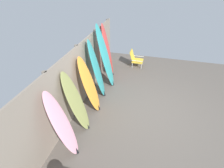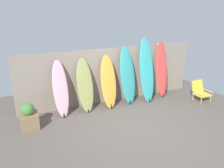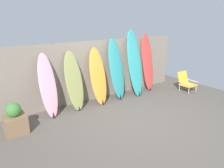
# 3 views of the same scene
# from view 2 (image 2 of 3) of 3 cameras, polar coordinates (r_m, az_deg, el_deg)

# --- Properties ---
(ground) EXTENTS (7.68, 7.68, 0.00)m
(ground) POSITION_cam_2_polar(r_m,az_deg,el_deg) (5.95, 8.13, -11.20)
(ground) COLOR #5B544C
(fence_back) EXTENTS (6.08, 0.11, 1.80)m
(fence_back) POSITION_cam_2_polar(r_m,az_deg,el_deg) (7.21, 0.06, 2.38)
(fence_back) COLOR gray
(fence_back) RESTS_ON ground
(surfboard_pink_0) EXTENTS (0.43, 0.54, 1.62)m
(surfboard_pink_0) POSITION_cam_2_polar(r_m,az_deg,el_deg) (6.40, -13.30, -1.40)
(surfboard_pink_0) COLOR pink
(surfboard_pink_0) RESTS_ON ground
(surfboard_olive_1) EXTENTS (0.49, 0.56, 1.60)m
(surfboard_olive_1) POSITION_cam_2_polar(r_m,az_deg,el_deg) (6.60, -7.05, -0.42)
(surfboard_olive_1) COLOR olive
(surfboard_olive_1) RESTS_ON ground
(surfboard_orange_2) EXTENTS (0.53, 0.59, 1.63)m
(surfboard_orange_2) POSITION_cam_2_polar(r_m,az_deg,el_deg) (6.80, -0.93, 0.43)
(surfboard_orange_2) COLOR orange
(surfboard_orange_2) RESTS_ON ground
(surfboard_teal_3) EXTENTS (0.58, 0.56, 1.86)m
(surfboard_teal_3) POSITION_cam_2_polar(r_m,az_deg,el_deg) (7.06, 4.12, 2.09)
(surfboard_teal_3) COLOR teal
(surfboard_teal_3) RESTS_ON ground
(surfboard_teal_4) EXTENTS (0.54, 0.65, 2.09)m
(surfboard_teal_4) POSITION_cam_2_polar(r_m,az_deg,el_deg) (7.31, 9.06, 3.41)
(surfboard_teal_4) COLOR teal
(surfboard_teal_4) RESTS_ON ground
(surfboard_red_5) EXTENTS (0.45, 0.47, 1.94)m
(surfboard_red_5) POSITION_cam_2_polar(r_m,az_deg,el_deg) (7.81, 12.82, 3.67)
(surfboard_red_5) COLOR #D13D38
(surfboard_red_5) RESTS_ON ground
(beach_chair) EXTENTS (0.50, 0.55, 0.66)m
(beach_chair) POSITION_cam_2_polar(r_m,az_deg,el_deg) (8.01, 22.00, -1.66)
(beach_chair) COLOR silver
(beach_chair) RESTS_ON ground
(planter_box) EXTENTS (0.46, 0.47, 0.70)m
(planter_box) POSITION_cam_2_polar(r_m,az_deg,el_deg) (6.12, -20.86, -8.26)
(planter_box) COLOR #846647
(planter_box) RESTS_ON ground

